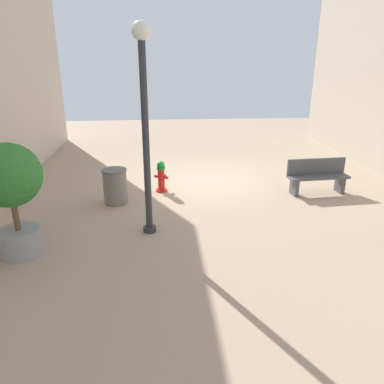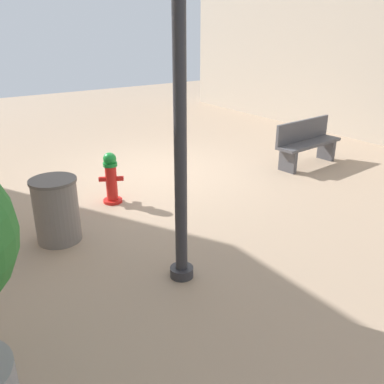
% 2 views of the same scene
% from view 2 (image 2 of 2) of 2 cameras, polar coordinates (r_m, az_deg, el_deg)
% --- Properties ---
extents(ground_plane, '(23.40, 23.40, 0.00)m').
position_cam_2_polar(ground_plane, '(8.48, -4.58, 2.68)').
color(ground_plane, tan).
extents(fire_hydrant, '(0.40, 0.38, 0.87)m').
position_cam_2_polar(fire_hydrant, '(7.02, -11.09, 1.94)').
color(fire_hydrant, red).
rests_on(fire_hydrant, ground_plane).
extents(bench_near, '(1.70, 0.56, 0.95)m').
position_cam_2_polar(bench_near, '(9.15, 15.52, 6.65)').
color(bench_near, '#4C4C51').
rests_on(bench_near, ground_plane).
extents(street_lamp, '(0.36, 0.36, 4.18)m').
position_cam_2_polar(street_lamp, '(4.23, -1.77, 19.00)').
color(street_lamp, '#2D2D33').
rests_on(street_lamp, ground_plane).
extents(trash_bin, '(0.63, 0.63, 0.90)m').
position_cam_2_polar(trash_bin, '(5.94, -18.19, -2.39)').
color(trash_bin, slate).
rests_on(trash_bin, ground_plane).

